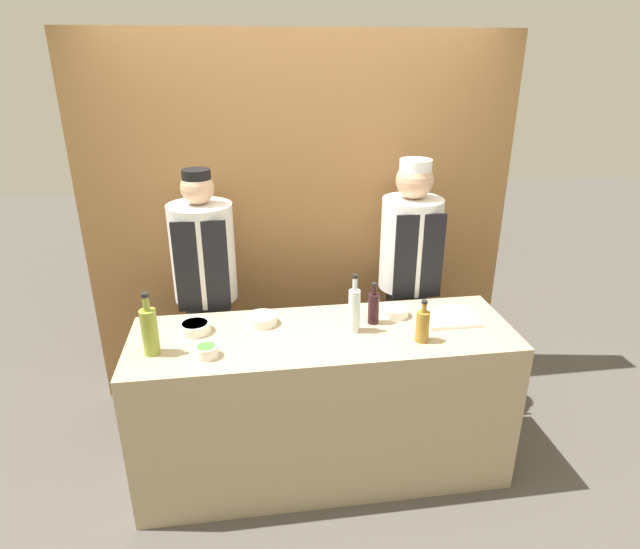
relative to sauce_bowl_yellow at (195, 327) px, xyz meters
The scene contains 14 objects.
ground_plane 1.14m from the sauce_bowl_yellow, ahead, with size 14.00×14.00×0.00m, color #4C4742.
cabinet_wall 1.15m from the sauce_bowl_yellow, 52.85° to the left, with size 2.79×0.18×2.40m.
counter 0.83m from the sauce_bowl_yellow, ahead, with size 2.03×0.65×0.89m.
sauce_bowl_yellow is the anchor object (origin of this frame).
sauce_bowl_green 0.27m from the sauce_bowl_yellow, 74.19° to the right, with size 0.11×0.11×0.06m.
sauce_bowl_brown 1.10m from the sauce_bowl_yellow, ahead, with size 0.14×0.14×0.05m.
sauce_bowl_purple 0.36m from the sauce_bowl_yellow, ahead, with size 0.16×0.16×0.05m.
cutting_board 1.39m from the sauce_bowl_yellow, ahead, with size 0.29×0.25×0.02m.
bottle_clear 0.85m from the sauce_bowl_yellow, ahead, with size 0.06×0.06×0.32m.
bottle_wine 0.96m from the sauce_bowl_yellow, ahead, with size 0.06×0.06×0.24m.
bottle_vinegar 1.19m from the sauce_bowl_yellow, 12.88° to the right, with size 0.07×0.07×0.23m.
bottle_oil 0.29m from the sauce_bowl_yellow, 135.06° to the right, with size 0.08×0.08×0.32m.
chef_left 0.47m from the sauce_bowl_yellow, 85.57° to the left, with size 0.38×0.38×1.66m.
chef_right 1.39m from the sauce_bowl_yellow, 19.60° to the left, with size 0.37×0.37×1.68m.
Camera 1 is at (-0.38, -2.46, 2.26)m, focal length 30.00 mm.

